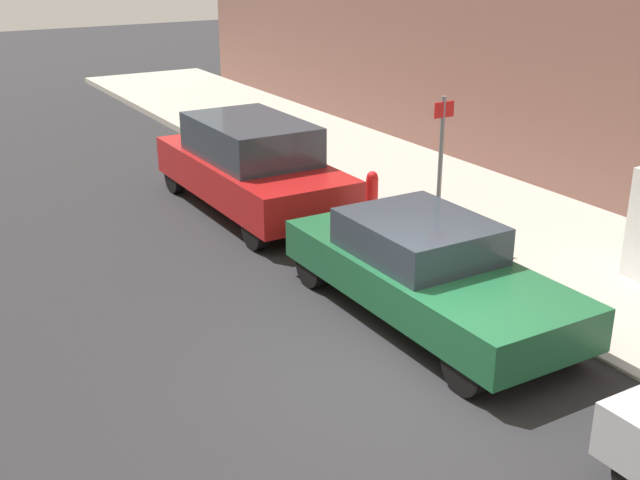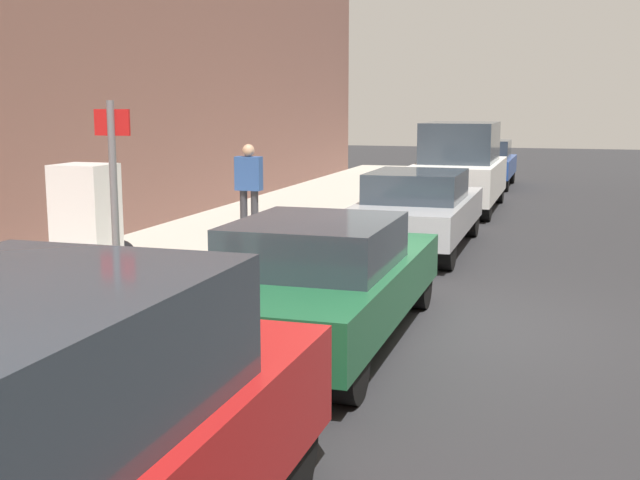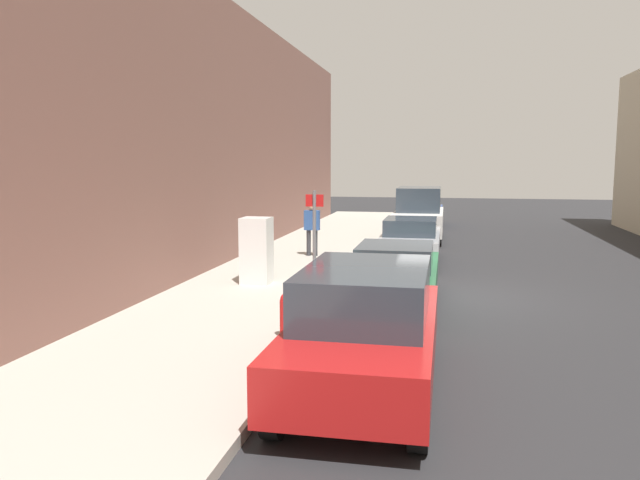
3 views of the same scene
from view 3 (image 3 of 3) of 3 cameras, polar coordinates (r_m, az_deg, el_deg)
The scene contains 14 objects.
ground_plane at distance 15.20m, azimuth 11.96°, elevation -5.03°, with size 80.00×80.00×0.00m, color #28282B.
sidewalk_slab at distance 15.78m, azimuth -4.60°, elevation -4.13°, with size 4.22×44.00×0.16m, color #B2ADA0.
building_facade_near at distance 16.63m, azimuth -15.24°, elevation 9.69°, with size 1.99×39.60×7.94m, color #7F564C.
discarded_refrigerator at distance 15.51m, azimuth -5.83°, elevation -0.97°, with size 0.71×0.67×1.64m.
manhole_cover at distance 17.30m, azimuth 0.87°, elevation -2.80°, with size 0.70×0.70×0.02m, color #47443F.
street_sign_post at distance 12.47m, azimuth -0.51°, elevation -0.38°, with size 0.36×0.07×2.45m.
fire_hydrant at distance 10.79m, azimuth -3.12°, elevation -6.87°, with size 0.22×0.22×0.78m.
trash_bag at distance 16.61m, azimuth -5.21°, elevation -2.46°, with size 0.47×0.47×0.47m, color black.
pedestrian_walking_far at distance 19.90m, azimuth -0.74°, elevation 1.33°, with size 0.49×0.23×1.68m.
parked_suv_red at distance 8.83m, azimuth 4.19°, elevation -7.89°, with size 1.91×4.79×1.73m.
parked_sedan_green at distance 13.98m, azimuth 6.93°, elevation -3.04°, with size 1.81×4.60×1.37m.
parked_sedan_silver at distance 19.80m, azimuth 8.30°, elevation 0.08°, with size 1.78×4.62×1.42m.
parked_van_white at distance 25.41m, azimuth 9.03°, elevation 2.34°, with size 1.90×4.69×2.14m.
parked_hatchback_blue at distance 31.34m, azimuth 9.50°, elevation 2.70°, with size 1.77×3.85×1.47m.
Camera 3 is at (-0.19, -14.86, 3.20)m, focal length 35.00 mm.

